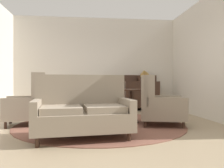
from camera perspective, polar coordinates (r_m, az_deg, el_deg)
ground at (r=4.54m, az=-2.72°, el=-10.93°), size 8.19×8.19×0.00m
wall_back at (r=7.40m, az=-4.09°, el=5.12°), size 5.45×0.08×3.01m
wall_right at (r=6.10m, az=22.52°, el=6.13°), size 0.08×4.09×3.01m
baseboard_back at (r=7.37m, az=-4.07°, el=-6.13°), size 5.29×0.03×0.12m
area_rug at (r=4.84m, az=-2.93°, el=-10.17°), size 3.52×3.52×0.01m
coffee_table at (r=4.86m, az=-3.06°, el=-5.65°), size 0.90×0.90×0.46m
porcelain_vase at (r=4.89m, az=-2.92°, el=-2.84°), size 0.16×0.16×0.37m
settee at (r=3.66m, az=-7.49°, el=-7.10°), size 1.61×1.01×1.02m
armchair_near_window at (r=5.02m, az=-20.15°, el=-4.62°), size 0.92×0.87×1.09m
armchair_back_corner at (r=6.30m, az=-5.59°, el=-3.91°), size 0.79×0.80×0.97m
armchair_beside_settee at (r=4.79m, az=11.63°, el=-5.18°), size 1.05×1.00×1.04m
side_table at (r=4.98m, az=4.83°, el=-4.72°), size 0.53×0.53×0.74m
sideboard at (r=7.29m, az=7.56°, el=-2.52°), size 1.09×0.41×1.14m
gramophone at (r=7.22m, az=8.05°, el=2.41°), size 0.41×0.46×0.47m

